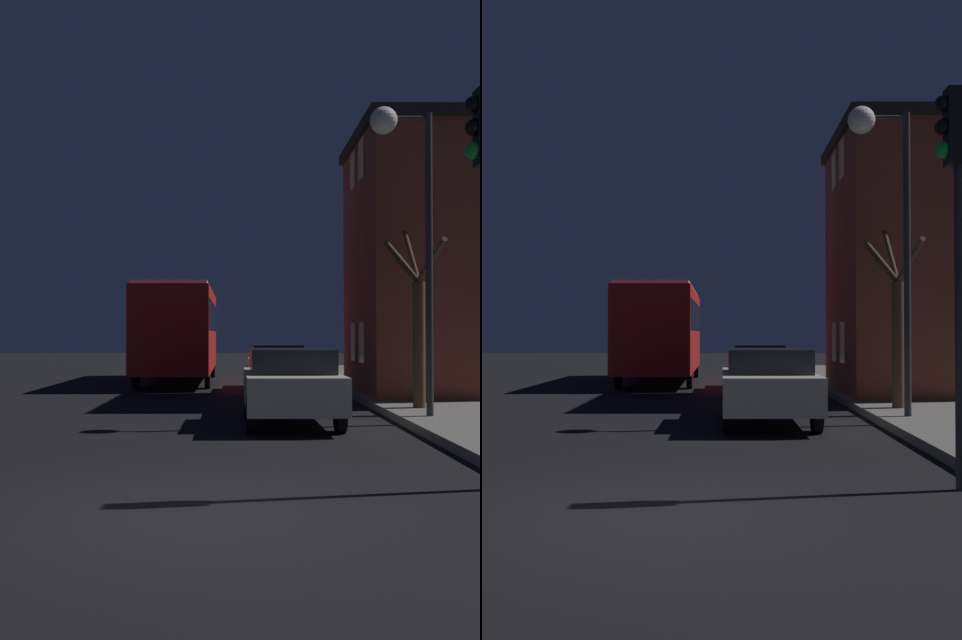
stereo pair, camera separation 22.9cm
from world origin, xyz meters
TOP-DOWN VIEW (x-y plane):
  - ground_plane at (0.00, 0.00)m, footprint 120.00×120.00m
  - brick_building at (5.98, 12.74)m, footprint 4.17×5.37m
  - streetlamp at (3.90, 6.93)m, footprint 1.24×0.55m
  - bare_tree at (4.62, 8.55)m, footprint 0.84×2.54m
  - bus at (-1.50, 19.25)m, footprint 2.55×9.31m
  - car_near_lane at (1.65, 7.08)m, footprint 1.79×4.31m
  - car_mid_lane at (1.89, 15.44)m, footprint 1.71×4.50m

SIDE VIEW (x-z plane):
  - ground_plane at x=0.00m, z-range 0.00..0.00m
  - car_mid_lane at x=1.89m, z-range 0.04..1.49m
  - car_near_lane at x=1.65m, z-range 0.05..1.55m
  - bus at x=-1.50m, z-range 0.34..3.81m
  - bare_tree at x=4.62m, z-range 0.11..4.20m
  - brick_building at x=5.98m, z-range 0.18..7.48m
  - streetlamp at x=3.90m, z-range 1.81..7.98m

